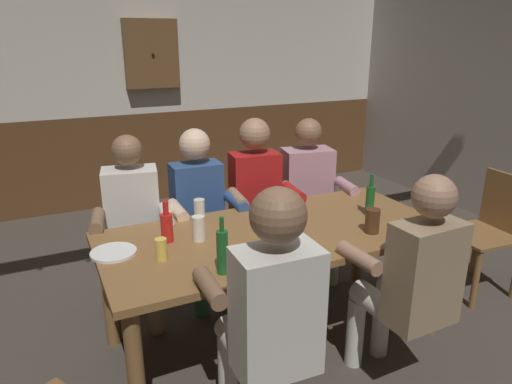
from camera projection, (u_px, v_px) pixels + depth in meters
name	position (u px, v px, depth m)	size (l,w,h in m)	color
ground_plane	(278.00, 341.00, 2.90)	(7.16, 7.16, 0.00)	#423A33
back_wall_upper	(145.00, 41.00, 4.95)	(5.93, 0.12, 1.52)	beige
back_wall_wainscot	(154.00, 156.00, 5.34)	(5.93, 0.12, 1.01)	brown
dining_table	(276.00, 245.00, 2.74)	(2.01, 0.92, 0.72)	brown
person_0	(133.00, 221.00, 3.03)	(0.53, 0.58, 1.22)	silver
person_1	(201.00, 209.00, 3.22)	(0.49, 0.49, 1.22)	#2D4C84
person_2	(258.00, 197.00, 3.40)	(0.52, 0.54, 1.26)	#AD1919
person_3	(310.00, 191.00, 3.60)	(0.56, 0.59, 1.22)	#B78493
person_4	(269.00, 311.00, 1.97)	(0.50, 0.52, 1.27)	silver
person_5	(410.00, 278.00, 2.32)	(0.49, 0.51, 1.22)	#997F60
chair_empty_near_left	(489.00, 230.00, 3.38)	(0.47, 0.47, 0.88)	brown
table_candle	(170.00, 217.00, 2.82)	(0.04, 0.04, 0.08)	#F9E08C
condiment_caddy	(430.00, 226.00, 2.73)	(0.14, 0.10, 0.05)	#B2B7BC
plate_0	(114.00, 252.00, 2.43)	(0.24, 0.24, 0.01)	white
bottle_0	(222.00, 251.00, 2.20)	(0.06, 0.06, 0.29)	#195923
bottle_1	(167.00, 226.00, 2.55)	(0.07, 0.07, 0.24)	red
bottle_2	(370.00, 199.00, 2.93)	(0.05, 0.05, 0.27)	#195923
pint_glass_0	(161.00, 249.00, 2.35)	(0.06, 0.06, 0.12)	#E5C64C
pint_glass_1	(199.00, 228.00, 2.57)	(0.07, 0.07, 0.14)	white
pint_glass_2	(372.00, 221.00, 2.68)	(0.08, 0.08, 0.14)	#4C2D19
pint_glass_3	(200.00, 212.00, 2.80)	(0.07, 0.07, 0.16)	white
pint_glass_4	(291.00, 221.00, 2.66)	(0.08, 0.08, 0.15)	#4C2D19
wall_dart_cabinet	(151.00, 54.00, 4.89)	(0.56, 0.15, 0.70)	brown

